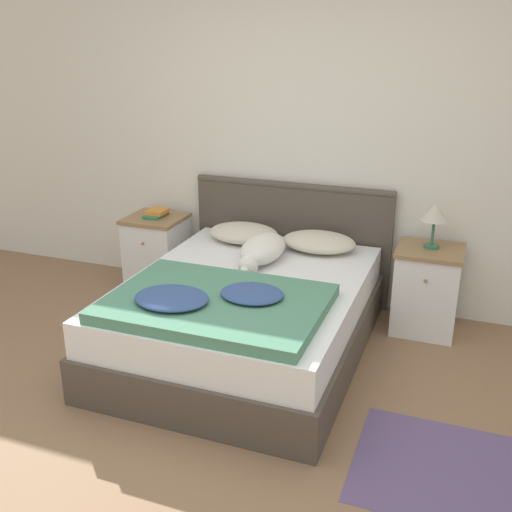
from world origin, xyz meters
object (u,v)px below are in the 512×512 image
bed (246,317)px  pillow_right (319,242)px  dog (262,250)px  nightstand_left (157,253)px  table_lamp (435,214)px  book_stack (157,213)px  pillow_left (244,233)px  nightstand_right (426,290)px

bed → pillow_right: (0.30, 0.72, 0.33)m
bed → dog: dog is taller
nightstand_left → dog: 1.18m
pillow_right → table_lamp: size_ratio=1.68×
bed → table_lamp: bearing=35.4°
dog → table_lamp: size_ratio=2.26×
pillow_right → book_stack: (-1.39, 0.06, 0.06)m
table_lamp → bed: bearing=-144.6°
bed → nightstand_left: nightstand_left is taller
dog → pillow_left: bearing=128.1°
pillow_left → pillow_right: size_ratio=1.00×
book_stack → table_lamp: (2.19, -0.00, 0.22)m
pillow_left → book_stack: size_ratio=2.46×
pillow_left → book_stack: bearing=175.7°
dog → bed: bearing=-87.4°
bed → nightstand_right: bearing=34.6°
dog → table_lamp: 1.22m
nightstand_right → table_lamp: size_ratio=1.93×
pillow_left → pillow_right: bearing=0.0°
pillow_right → dog: dog is taller
table_lamp → pillow_right: bearing=-175.8°
nightstand_right → dog: 1.21m
pillow_right → table_lamp: 0.85m
nightstand_right → pillow_left: (-1.39, -0.03, 0.28)m
pillow_left → book_stack: (-0.79, 0.06, 0.06)m
dog → table_lamp: table_lamp is taller
pillow_left → bed: bearing=-67.4°
bed → pillow_left: 0.85m
pillow_left → dog: 0.46m
bed → table_lamp: size_ratio=5.98×
bed → book_stack: 1.40m
bed → table_lamp: table_lamp is taller
pillow_right → book_stack: size_ratio=2.46×
nightstand_right → nightstand_left: bearing=180.0°
bed → pillow_left: bearing=112.6°
bed → book_stack: (-1.09, 0.78, 0.39)m
pillow_left → dog: bearing=-51.9°
bed → pillow_right: bearing=67.4°
bed → pillow_left: (-0.30, 0.72, 0.33)m
nightstand_left → pillow_right: pillow_right is taller
book_stack → nightstand_left: bearing=-94.9°
pillow_left → table_lamp: 1.42m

